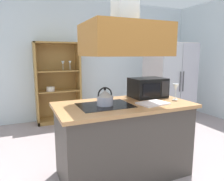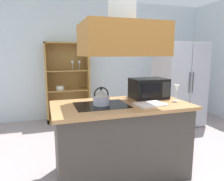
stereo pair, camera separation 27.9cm
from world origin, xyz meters
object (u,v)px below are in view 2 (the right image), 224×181
kettle (101,98)px  wine_glass_on_counter (176,89)px  microwave (149,88)px  cutting_board (150,104)px  dish_cabinet (67,86)px  refrigerator (179,84)px

kettle → wine_glass_on_counter: size_ratio=1.01×
microwave → cutting_board: bearing=-114.7°
kettle → microwave: size_ratio=0.45×
dish_cabinet → cutting_board: dish_cabinet is taller
cutting_board → wine_glass_on_counter: wine_glass_on_counter is taller
dish_cabinet → wine_glass_on_counter: (1.06, -2.55, 0.29)m
kettle → wine_glass_on_counter: (0.94, -0.08, 0.06)m
wine_glass_on_counter → refrigerator: bearing=53.5°
refrigerator → dish_cabinet: bearing=155.5°
dish_cabinet → cutting_board: 2.72m
dish_cabinet → refrigerator: bearing=-24.5°
dish_cabinet → wine_glass_on_counter: 2.78m
kettle → cutting_board: bearing=-17.1°
dish_cabinet → wine_glass_on_counter: dish_cabinet is taller
dish_cabinet → microwave: bearing=-69.6°
refrigerator → kettle: bearing=-144.9°
kettle → cutting_board: 0.57m
refrigerator → microwave: 1.86m
refrigerator → kettle: 2.54m
refrigerator → wine_glass_on_counter: bearing=-126.5°
dish_cabinet → microwave: dish_cabinet is taller
cutting_board → dish_cabinet: bearing=104.2°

